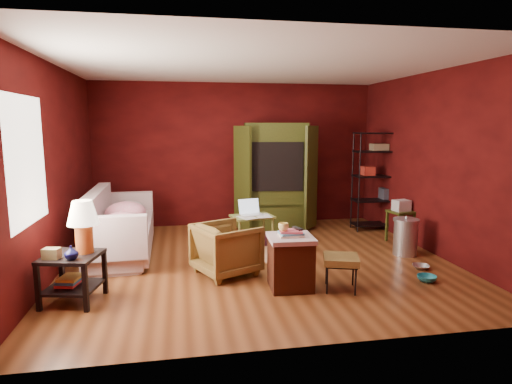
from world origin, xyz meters
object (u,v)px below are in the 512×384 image
sofa (118,229)px  hamper (291,261)px  wire_shelving (378,177)px  tv_armoire (275,174)px  laptop_desk (252,219)px  armchair (227,246)px  side_table (78,242)px

sofa → hamper: bearing=-130.5°
sofa → wire_shelving: 4.77m
wire_shelving → tv_armoire: bearing=169.6°
laptop_desk → hamper: bearing=-95.9°
armchair → side_table: 1.86m
side_table → laptop_desk: (2.27, 1.68, -0.20)m
sofa → laptop_desk: sofa is taller
side_table → tv_armoire: size_ratio=0.57×
sofa → tv_armoire: tv_armoire is taller
laptop_desk → tv_armoire: 1.60m
sofa → laptop_desk: bearing=-93.6°
wire_shelving → armchair: bearing=-144.5°
tv_armoire → side_table: bearing=-128.2°
hamper → tv_armoire: tv_armoire is taller
side_table → wire_shelving: (4.85, 2.57, 0.33)m
side_table → hamper: (2.45, -0.05, -0.35)m
sofa → armchair: (1.54, -1.16, -0.02)m
laptop_desk → wire_shelving: wire_shelving is taller
side_table → hamper: 2.48m
sofa → laptop_desk: size_ratio=2.60×
armchair → hamper: (0.72, -0.63, -0.04)m
tv_armoire → sofa: bearing=-148.8°
hamper → wire_shelving: 3.62m
laptop_desk → sofa: bearing=166.6°
armchair → hamper: 0.96m
hamper → wire_shelving: wire_shelving is taller
hamper → sofa: bearing=141.6°
armchair → side_table: size_ratio=0.66×
armchair → laptop_desk: (0.53, 1.10, 0.11)m
wire_shelving → laptop_desk: bearing=-158.2°
hamper → tv_armoire: 3.19m
side_table → laptop_desk: bearing=36.6°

